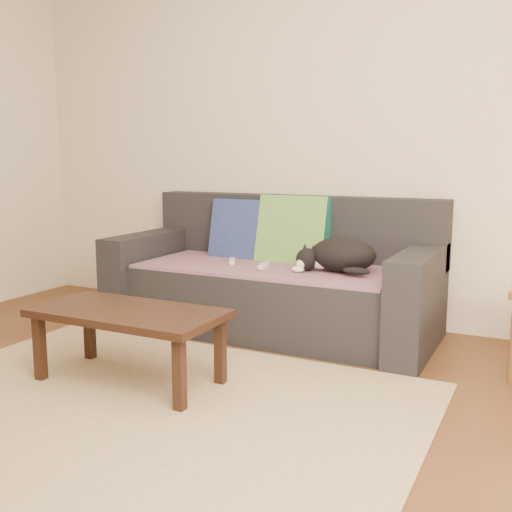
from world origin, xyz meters
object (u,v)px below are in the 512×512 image
(cat, at_px, (340,255))
(wii_remote_a, at_px, (232,261))
(sofa, at_px, (274,283))
(wii_remote_b, at_px, (264,266))
(coffee_table, at_px, (128,319))

(cat, xyz_separation_m, wii_remote_a, (-0.73, -0.04, -0.09))
(sofa, bearing_deg, cat, -9.49)
(wii_remote_b, relative_size, coffee_table, 0.16)
(cat, bearing_deg, sofa, -174.62)
(cat, relative_size, wii_remote_a, 3.50)
(cat, xyz_separation_m, wii_remote_b, (-0.47, -0.09, -0.09))
(cat, xyz_separation_m, coffee_table, (-0.72, -1.14, -0.21))
(cat, relative_size, wii_remote_b, 3.50)
(wii_remote_b, xyz_separation_m, coffee_table, (-0.25, -1.04, -0.12))
(wii_remote_a, distance_m, coffee_table, 1.10)
(wii_remote_b, bearing_deg, sofa, -7.68)
(sofa, relative_size, wii_remote_b, 14.00)
(sofa, relative_size, cat, 4.00)
(coffee_table, bearing_deg, sofa, 78.71)
(sofa, height_order, coffee_table, sofa)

